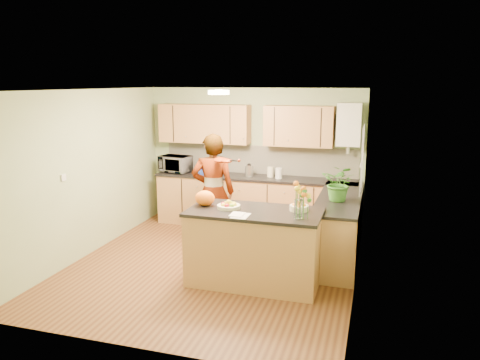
# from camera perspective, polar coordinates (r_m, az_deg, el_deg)

# --- Properties ---
(floor) EXTENTS (4.50, 4.50, 0.00)m
(floor) POSITION_cam_1_polar(r_m,az_deg,el_deg) (6.90, -3.25, -10.32)
(floor) COLOR #512C17
(floor) RESTS_ON ground
(ceiling) EXTENTS (4.00, 4.50, 0.02)m
(ceiling) POSITION_cam_1_polar(r_m,az_deg,el_deg) (6.39, -3.52, 10.92)
(ceiling) COLOR white
(ceiling) RESTS_ON wall_back
(wall_back) EXTENTS (4.00, 0.02, 2.50)m
(wall_back) POSITION_cam_1_polar(r_m,az_deg,el_deg) (8.64, 1.71, 2.87)
(wall_back) COLOR #8DA072
(wall_back) RESTS_ON floor
(wall_front) EXTENTS (4.00, 0.02, 2.50)m
(wall_front) POSITION_cam_1_polar(r_m,az_deg,el_deg) (4.55, -13.11, -5.76)
(wall_front) COLOR #8DA072
(wall_front) RESTS_ON floor
(wall_left) EXTENTS (0.02, 4.50, 2.50)m
(wall_left) POSITION_cam_1_polar(r_m,az_deg,el_deg) (7.44, -18.02, 0.81)
(wall_left) COLOR #8DA072
(wall_left) RESTS_ON floor
(wall_right) EXTENTS (0.02, 4.50, 2.50)m
(wall_right) POSITION_cam_1_polar(r_m,az_deg,el_deg) (6.16, 14.41, -1.21)
(wall_right) COLOR #8DA072
(wall_right) RESTS_ON floor
(back_counter) EXTENTS (3.64, 0.62, 0.94)m
(back_counter) POSITION_cam_1_polar(r_m,az_deg,el_deg) (8.49, 1.80, -2.67)
(back_counter) COLOR #A67042
(back_counter) RESTS_ON floor
(right_counter) EXTENTS (0.62, 2.24, 0.94)m
(right_counter) POSITION_cam_1_polar(r_m,az_deg,el_deg) (7.19, 11.98, -5.64)
(right_counter) COLOR #A67042
(right_counter) RESTS_ON floor
(splashback) EXTENTS (3.60, 0.02, 0.52)m
(splashback) POSITION_cam_1_polar(r_m,az_deg,el_deg) (8.61, 2.32, 2.49)
(splashback) COLOR beige
(splashback) RESTS_ON back_counter
(upper_cabinets) EXTENTS (3.20, 0.34, 0.70)m
(upper_cabinets) POSITION_cam_1_polar(r_m,az_deg,el_deg) (8.45, 0.27, 6.77)
(upper_cabinets) COLOR #A67042
(upper_cabinets) RESTS_ON wall_back
(boiler) EXTENTS (0.40, 0.30, 0.86)m
(boiler) POSITION_cam_1_polar(r_m,az_deg,el_deg) (8.14, 13.16, 6.59)
(boiler) COLOR silver
(boiler) RESTS_ON wall_back
(window_right) EXTENTS (0.01, 1.30, 1.05)m
(window_right) POSITION_cam_1_polar(r_m,az_deg,el_deg) (6.69, 14.70, 2.42)
(window_right) COLOR silver
(window_right) RESTS_ON wall_right
(light_switch) EXTENTS (0.02, 0.09, 0.09)m
(light_switch) POSITION_cam_1_polar(r_m,az_deg,el_deg) (6.95, -20.72, 0.29)
(light_switch) COLOR silver
(light_switch) RESTS_ON wall_left
(ceiling_lamp) EXTENTS (0.30, 0.30, 0.07)m
(ceiling_lamp) POSITION_cam_1_polar(r_m,az_deg,el_deg) (6.67, -2.62, 10.64)
(ceiling_lamp) COLOR #FFEABF
(ceiling_lamp) RESTS_ON ceiling
(peninsula_island) EXTENTS (1.72, 0.88, 0.99)m
(peninsula_island) POSITION_cam_1_polar(r_m,az_deg,el_deg) (6.17, 1.77, -8.12)
(peninsula_island) COLOR #A67042
(peninsula_island) RESTS_ON floor
(fruit_dish) EXTENTS (0.30, 0.30, 0.11)m
(fruit_dish) POSITION_cam_1_polar(r_m,az_deg,el_deg) (6.10, -1.38, -3.07)
(fruit_dish) COLOR beige
(fruit_dish) RESTS_ON peninsula_island
(orange_bowl) EXTENTS (0.24, 0.24, 0.14)m
(orange_bowl) POSITION_cam_1_polar(r_m,az_deg,el_deg) (6.04, 7.23, -3.17)
(orange_bowl) COLOR beige
(orange_bowl) RESTS_ON peninsula_island
(flower_vase) EXTENTS (0.27, 0.27, 0.50)m
(flower_vase) POSITION_cam_1_polar(r_m,az_deg,el_deg) (5.65, 7.25, -1.38)
(flower_vase) COLOR silver
(flower_vase) RESTS_ON peninsula_island
(orange_bag) EXTENTS (0.33, 0.30, 0.20)m
(orange_bag) POSITION_cam_1_polar(r_m,az_deg,el_deg) (6.25, -4.30, -2.21)
(orange_bag) COLOR orange
(orange_bag) RESTS_ON peninsula_island
(papers) EXTENTS (0.20, 0.27, 0.01)m
(papers) POSITION_cam_1_polar(r_m,az_deg,el_deg) (5.77, 0.07, -4.36)
(papers) COLOR white
(papers) RESTS_ON peninsula_island
(violinist) EXTENTS (0.76, 0.59, 1.84)m
(violinist) POSITION_cam_1_polar(r_m,az_deg,el_deg) (7.32, -3.30, -1.46)
(violinist) COLOR #E1A489
(violinist) RESTS_ON floor
(violin) EXTENTS (0.65, 0.57, 0.16)m
(violin) POSITION_cam_1_polar(r_m,az_deg,el_deg) (6.94, -2.41, 2.45)
(violin) COLOR #591005
(violin) RESTS_ON violinist
(microwave) EXTENTS (0.61, 0.47, 0.30)m
(microwave) POSITION_cam_1_polar(r_m,az_deg,el_deg) (8.87, -7.90, 1.96)
(microwave) COLOR silver
(microwave) RESTS_ON back_counter
(blue_box) EXTENTS (0.32, 0.25, 0.23)m
(blue_box) POSITION_cam_1_polar(r_m,az_deg,el_deg) (8.61, -4.02, 1.49)
(blue_box) COLOR navy
(blue_box) RESTS_ON back_counter
(kettle) EXTENTS (0.14, 0.14, 0.27)m
(kettle) POSITION_cam_1_polar(r_m,az_deg,el_deg) (8.38, 1.12, 1.21)
(kettle) COLOR silver
(kettle) RESTS_ON back_counter
(jar_cream) EXTENTS (0.15, 0.15, 0.18)m
(jar_cream) POSITION_cam_1_polar(r_m,az_deg,el_deg) (8.35, 3.74, 1.00)
(jar_cream) COLOR beige
(jar_cream) RESTS_ON back_counter
(jar_white) EXTENTS (0.14, 0.14, 0.19)m
(jar_white) POSITION_cam_1_polar(r_m,az_deg,el_deg) (8.22, 4.76, 0.82)
(jar_white) COLOR silver
(jar_white) RESTS_ON back_counter
(potted_plant) EXTENTS (0.56, 0.51, 0.52)m
(potted_plant) POSITION_cam_1_polar(r_m,az_deg,el_deg) (6.75, 12.06, -0.37)
(potted_plant) COLOR #377727
(potted_plant) RESTS_ON right_counter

